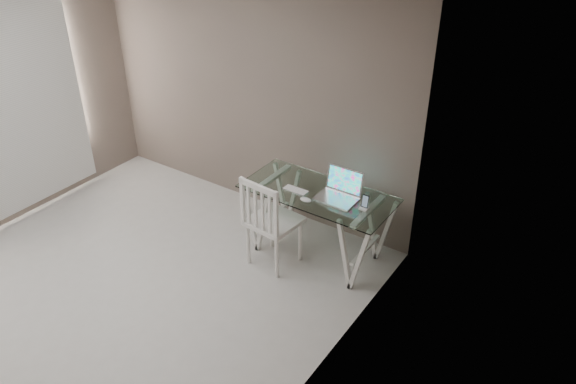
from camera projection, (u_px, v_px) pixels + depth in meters
The scene contains 7 objects.
room at pixel (68, 133), 4.35m from camera, with size 4.50×4.52×2.71m.
desk at pixel (317, 223), 5.65m from camera, with size 1.50×0.70×0.75m.
chair at pixel (268, 219), 5.40m from camera, with size 0.50×0.50×1.00m.
laptop at pixel (340, 191), 5.36m from camera, with size 0.38×0.32×0.27m.
keyboard at pixel (296, 190), 5.49m from camera, with size 0.26×0.11×0.01m, color silver.
mouse at pixel (306, 200), 5.31m from camera, with size 0.12×0.07×0.04m, color silver.
phone_dock at pixel (365, 205), 5.19m from camera, with size 0.08×0.08×0.14m.
Camera 1 is at (3.57, -2.31, 3.57)m, focal length 35.00 mm.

